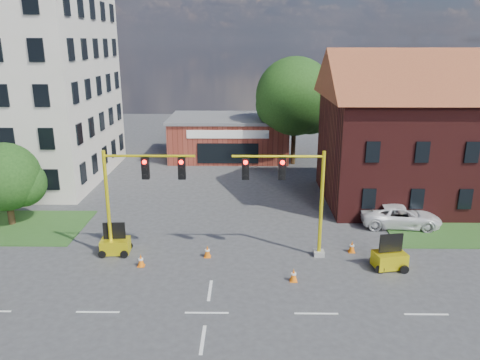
{
  "coord_description": "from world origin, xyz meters",
  "views": [
    {
      "loc": [
        1.76,
        -18.68,
        11.94
      ],
      "look_at": [
        1.4,
        10.0,
        3.35
      ],
      "focal_mm": 35.0,
      "sensor_mm": 36.0,
      "label": 1
    }
  ],
  "objects": [
    {
      "name": "brick_shop",
      "position": [
        0.0,
        29.98,
        2.16
      ],
      "size": [
        12.4,
        8.4,
        4.3
      ],
      "color": "maroon",
      "rests_on": "ground"
    },
    {
      "name": "signal_mast_west",
      "position": [
        -4.36,
        6.0,
        3.92
      ],
      "size": [
        5.3,
        0.6,
        6.2
      ],
      "color": "gray",
      "rests_on": "ground"
    },
    {
      "name": "ground",
      "position": [
        0.0,
        0.0,
        0.0
      ],
      "size": [
        120.0,
        120.0,
        0.0
      ],
      "primitive_type": "plane",
      "color": "#3B3B3E",
      "rests_on": "ground"
    },
    {
      "name": "cone_d",
      "position": [
        8.0,
        6.5,
        0.34
      ],
      "size": [
        0.4,
        0.4,
        0.7
      ],
      "color": "orange",
      "rests_on": "ground"
    },
    {
      "name": "cone_c",
      "position": [
        4.25,
        2.99,
        0.34
      ],
      "size": [
        0.4,
        0.4,
        0.7
      ],
      "color": "orange",
      "rests_on": "ground"
    },
    {
      "name": "townhouse_row",
      "position": [
        18.0,
        16.0,
        5.93
      ],
      "size": [
        21.0,
        11.0,
        11.5
      ],
      "color": "#451614",
      "rests_on": "ground"
    },
    {
      "name": "trailer_east",
      "position": [
        9.59,
        4.49,
        0.6
      ],
      "size": [
        1.87,
        1.43,
        1.92
      ],
      "rotation": [
        0.0,
        0.0,
        0.2
      ],
      "color": "yellow",
      "rests_on": "ground"
    },
    {
      "name": "cone_a",
      "position": [
        -0.42,
        5.75,
        0.34
      ],
      "size": [
        0.4,
        0.4,
        0.7
      ],
      "color": "orange",
      "rests_on": "ground"
    },
    {
      "name": "cone_b",
      "position": [
        -3.99,
        4.56,
        0.34
      ],
      "size": [
        0.4,
        0.4,
        0.7
      ],
      "color": "orange",
      "rests_on": "ground"
    },
    {
      "name": "tree_nw_front",
      "position": [
        -13.77,
        10.58,
        3.22
      ],
      "size": [
        4.73,
        4.5,
        5.61
      ],
      "color": "#332412",
      "rests_on": "ground"
    },
    {
      "name": "signal_mast_east",
      "position": [
        4.36,
        6.0,
        3.92
      ],
      "size": [
        5.3,
        0.6,
        6.2
      ],
      "color": "gray",
      "rests_on": "ground"
    },
    {
      "name": "tree_large",
      "position": [
        6.89,
        27.08,
        6.45
      ],
      "size": [
        7.98,
        7.6,
        10.54
      ],
      "color": "#332412",
      "rests_on": "ground"
    },
    {
      "name": "trailer_west",
      "position": [
        -5.79,
        6.12,
        0.58
      ],
      "size": [
        1.69,
        1.19,
        1.84
      ],
      "rotation": [
        0.0,
        0.0,
        0.07
      ],
      "color": "yellow",
      "rests_on": "ground"
    },
    {
      "name": "lane_markings",
      "position": [
        0.0,
        -3.0,
        0.01
      ],
      "size": [
        60.0,
        36.0,
        0.01
      ],
      "primitive_type": null,
      "color": "white",
      "rests_on": "ground"
    },
    {
      "name": "pickup_white",
      "position": [
        12.09,
        10.56,
        0.72
      ],
      "size": [
        5.41,
        2.87,
        1.45
      ],
      "primitive_type": "imported",
      "rotation": [
        0.0,
        0.0,
        1.48
      ],
      "color": "white",
      "rests_on": "ground"
    }
  ]
}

